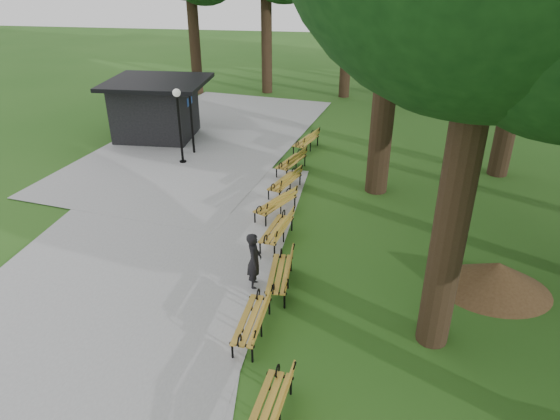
# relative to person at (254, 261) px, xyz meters

# --- Properties ---
(ground) EXTENTS (100.00, 100.00, 0.00)m
(ground) POSITION_rel_person_xyz_m (0.43, -2.97, -0.79)
(ground) COLOR #235217
(ground) RESTS_ON ground
(path) EXTENTS (12.00, 38.00, 0.06)m
(path) POSITION_rel_person_xyz_m (-3.57, 0.03, -0.76)
(path) COLOR #99999C
(path) RESTS_ON ground
(person) EXTENTS (0.44, 0.62, 1.58)m
(person) POSITION_rel_person_xyz_m (0.00, 0.00, 0.00)
(person) COLOR black
(person) RESTS_ON ground
(kiosk) EXTENTS (4.46, 3.90, 2.74)m
(kiosk) POSITION_rel_person_xyz_m (-6.80, 11.07, 0.58)
(kiosk) COLOR black
(kiosk) RESTS_ON ground
(lamp_post) EXTENTS (0.32, 0.32, 3.10)m
(lamp_post) POSITION_rel_person_xyz_m (-4.60, 8.07, 1.44)
(lamp_post) COLOR black
(lamp_post) RESTS_ON ground
(dirt_mound) EXTENTS (2.41, 2.41, 0.82)m
(dirt_mound) POSITION_rel_person_xyz_m (6.17, 0.76, -0.38)
(dirt_mound) COLOR #47301C
(dirt_mound) RESTS_ON ground
(bench_2) EXTENTS (0.87, 1.96, 0.88)m
(bench_2) POSITION_rel_person_xyz_m (1.08, -4.26, -0.35)
(bench_2) COLOR #B7882A
(bench_2) RESTS_ON ground
(bench_3) EXTENTS (0.75, 1.93, 0.88)m
(bench_3) POSITION_rel_person_xyz_m (0.30, -1.88, -0.35)
(bench_3) COLOR #B7882A
(bench_3) RESTS_ON ground
(bench_4) EXTENTS (0.70, 1.92, 0.88)m
(bench_4) POSITION_rel_person_xyz_m (0.65, 0.02, -0.35)
(bench_4) COLOR #B7882A
(bench_4) RESTS_ON ground
(bench_5) EXTENTS (0.97, 1.98, 0.88)m
(bench_5) POSITION_rel_person_xyz_m (0.22, 2.31, -0.35)
(bench_5) COLOR #B7882A
(bench_5) RESTS_ON ground
(bench_6) EXTENTS (1.44, 1.98, 0.88)m
(bench_6) POSITION_rel_person_xyz_m (-0.08, 3.99, -0.35)
(bench_6) COLOR #B7882A
(bench_6) RESTS_ON ground
(bench_7) EXTENTS (1.23, 2.00, 0.88)m
(bench_7) POSITION_rel_person_xyz_m (-0.02, 5.80, -0.35)
(bench_7) COLOR #B7882A
(bench_7) RESTS_ON ground
(bench_8) EXTENTS (1.23, 2.00, 0.88)m
(bench_8) POSITION_rel_person_xyz_m (-0.04, 7.78, -0.35)
(bench_8) COLOR #B7882A
(bench_8) RESTS_ON ground
(bench_9) EXTENTS (1.20, 2.00, 0.88)m
(bench_9) POSITION_rel_person_xyz_m (0.29, 10.30, -0.35)
(bench_9) COLOR #B7882A
(bench_9) RESTS_ON ground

